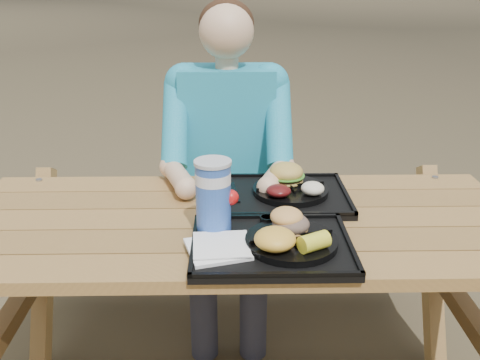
{
  "coord_description": "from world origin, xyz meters",
  "views": [
    {
      "loc": [
        -0.03,
        -1.54,
        1.49
      ],
      "look_at": [
        0.0,
        0.0,
        0.88
      ],
      "focal_mm": 40.0,
      "sensor_mm": 36.0,
      "label": 1
    }
  ],
  "objects": [
    {
      "name": "picnic_table",
      "position": [
        0.0,
        0.0,
        0.38
      ],
      "size": [
        1.8,
        1.49,
        0.75
      ],
      "primitive_type": null,
      "color": "#999999",
      "rests_on": "ground"
    },
    {
      "name": "tray_near",
      "position": [
        0.08,
        -0.21,
        0.76
      ],
      "size": [
        0.45,
        0.35,
        0.02
      ],
      "primitive_type": "cube",
      "color": "black",
      "rests_on": "picnic_table"
    },
    {
      "name": "tray_far",
      "position": [
        0.15,
        0.14,
        0.76
      ],
      "size": [
        0.45,
        0.35,
        0.02
      ],
      "primitive_type": "cube",
      "color": "black",
      "rests_on": "picnic_table"
    },
    {
      "name": "plate_near",
      "position": [
        0.14,
        -0.22,
        0.78
      ],
      "size": [
        0.26,
        0.26,
        0.02
      ],
      "primitive_type": "cylinder",
      "color": "black",
      "rests_on": "tray_near"
    },
    {
      "name": "plate_far",
      "position": [
        0.18,
        0.15,
        0.78
      ],
      "size": [
        0.26,
        0.26,
        0.02
      ],
      "primitive_type": "cylinder",
      "color": "black",
      "rests_on": "tray_far"
    },
    {
      "name": "napkin_stack",
      "position": [
        -0.07,
        -0.25,
        0.78
      ],
      "size": [
        0.2,
        0.2,
        0.02
      ],
      "primitive_type": "cube",
      "rotation": [
        0.0,
        0.0,
        0.27
      ],
      "color": "white",
      "rests_on": "tray_near"
    },
    {
      "name": "soda_cup",
      "position": [
        -0.08,
        -0.12,
        0.87
      ],
      "size": [
        0.1,
        0.1,
        0.21
      ],
      "primitive_type": "cylinder",
      "color": "#1643A7",
      "rests_on": "tray_near"
    },
    {
      "name": "condiment_bbq",
      "position": [
        0.08,
        -0.09,
        0.78
      ],
      "size": [
        0.04,
        0.04,
        0.03
      ],
      "primitive_type": "cylinder",
      "color": "black",
      "rests_on": "tray_near"
    },
    {
      "name": "condiment_mustard",
      "position": [
        0.15,
        -0.08,
        0.79
      ],
      "size": [
        0.06,
        0.06,
        0.03
      ],
      "primitive_type": "cylinder",
      "color": "#F7A81B",
      "rests_on": "tray_near"
    },
    {
      "name": "sandwich",
      "position": [
        0.14,
        -0.17,
        0.84
      ],
      "size": [
        0.1,
        0.1,
        0.1
      ],
      "primitive_type": null,
      "color": "#E9A152",
      "rests_on": "plate_near"
    },
    {
      "name": "mac_cheese",
      "position": [
        0.09,
        -0.28,
        0.82
      ],
      "size": [
        0.11,
        0.11,
        0.06
      ],
      "primitive_type": "ellipsoid",
      "color": "yellow",
      "rests_on": "plate_near"
    },
    {
      "name": "corn_cob",
      "position": [
        0.19,
        -0.29,
        0.81
      ],
      "size": [
        0.11,
        0.11,
        0.05
      ],
      "primitive_type": null,
      "rotation": [
        0.0,
        0.0,
        0.5
      ],
      "color": "yellow",
      "rests_on": "plate_near"
    },
    {
      "name": "cutlery_far",
      "position": [
        -0.02,
        0.16,
        0.77
      ],
      "size": [
        0.05,
        0.18,
        0.01
      ],
      "primitive_type": "cube",
      "rotation": [
        0.0,
        0.0,
        0.11
      ],
      "color": "black",
      "rests_on": "tray_far"
    },
    {
      "name": "burger",
      "position": [
        0.17,
        0.2,
        0.84
      ],
      "size": [
        0.12,
        0.12,
        0.11
      ],
      "primitive_type": null,
      "color": "gold",
      "rests_on": "plate_far"
    },
    {
      "name": "baked_beans",
      "position": [
        0.13,
        0.08,
        0.81
      ],
      "size": [
        0.08,
        0.08,
        0.04
      ],
      "primitive_type": "ellipsoid",
      "color": "#561112",
      "rests_on": "plate_far"
    },
    {
      "name": "potato_salad",
      "position": [
        0.24,
        0.09,
        0.81
      ],
      "size": [
        0.08,
        0.08,
        0.04
      ],
      "primitive_type": "ellipsoid",
      "color": "white",
      "rests_on": "plate_far"
    },
    {
      "name": "diner",
      "position": [
        -0.04,
        0.56,
        0.64
      ],
      "size": [
        0.48,
        0.84,
        1.28
      ],
      "primitive_type": null,
      "color": "#1C92C5",
      "rests_on": "ground"
    }
  ]
}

